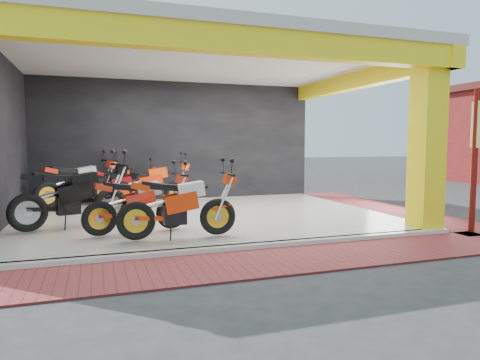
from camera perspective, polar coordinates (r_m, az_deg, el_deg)
name	(u,v)px	position (r m, az deg, el deg)	size (l,w,h in m)	color
ground	(230,237)	(7.94, -1.40, -7.62)	(80.00, 80.00, 0.00)	#2D2D30
showroom_floor	(204,217)	(9.83, -4.88, -4.91)	(8.00, 6.00, 0.10)	white
showroom_ceiling	(202,58)	(9.86, -5.04, 15.86)	(8.40, 6.40, 0.20)	beige
back_wall	(178,142)	(12.72, -8.29, 4.98)	(8.20, 0.20, 3.50)	black
corner_column	(427,142)	(8.99, 23.68, 4.67)	(0.50, 0.50, 3.50)	yellow
header_beam_front	(248,42)	(6.99, 1.10, 17.96)	(8.40, 0.30, 0.40)	yellow
header_beam_right	(357,81)	(11.43, 15.37, 12.67)	(0.30, 6.40, 0.40)	yellow
floor_kerb	(248,247)	(6.99, 1.11, -8.93)	(8.00, 0.20, 0.10)	white
paver_front	(267,262)	(6.29, 3.56, -10.84)	(9.00, 1.40, 0.03)	maroon
paver_right	(380,208)	(11.91, 18.21, -3.58)	(1.40, 7.00, 0.03)	maroon
signpost	(475,155)	(9.25, 28.82, 2.90)	(0.17, 0.36, 2.73)	maroon
moto_hero	(218,199)	(7.45, -2.99, -2.54)	(2.15, 0.80, 1.31)	red
moto_row_a	(172,197)	(8.11, -9.12, -2.23)	(2.04, 0.76, 1.25)	red
moto_row_b	(110,189)	(8.96, -16.93, -1.10)	(2.35, 0.87, 1.43)	black
moto_row_c	(177,180)	(11.27, -8.42, 0.03)	(2.21, 0.82, 1.35)	#F3310A
moto_row_d	(145,181)	(11.93, -12.54, -0.14)	(1.95, 0.72, 1.19)	red
moto_row_e	(104,178)	(11.94, -17.69, 0.24)	(2.29, 0.85, 1.40)	red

